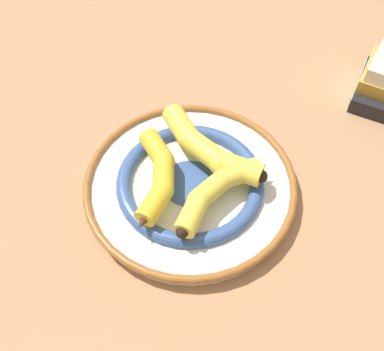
% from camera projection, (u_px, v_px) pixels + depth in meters
% --- Properties ---
extents(ground_plane, '(2.80, 2.80, 0.00)m').
position_uv_depth(ground_plane, '(190.00, 184.00, 0.69)').
color(ground_plane, '#A87A56').
extents(decorative_bowl, '(0.32, 0.32, 0.03)m').
position_uv_depth(decorative_bowl, '(192.00, 184.00, 0.67)').
color(decorative_bowl, white).
rests_on(decorative_bowl, ground_plane).
extents(banana_a, '(0.15, 0.16, 0.03)m').
position_uv_depth(banana_a, '(206.00, 147.00, 0.67)').
color(banana_a, yellow).
rests_on(banana_a, decorative_bowl).
extents(banana_b, '(0.14, 0.13, 0.03)m').
position_uv_depth(banana_b, '(216.00, 191.00, 0.62)').
color(banana_b, yellow).
rests_on(banana_b, decorative_bowl).
extents(banana_c, '(0.06, 0.17, 0.03)m').
position_uv_depth(banana_c, '(158.00, 177.00, 0.64)').
color(banana_c, gold).
rests_on(banana_c, decorative_bowl).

